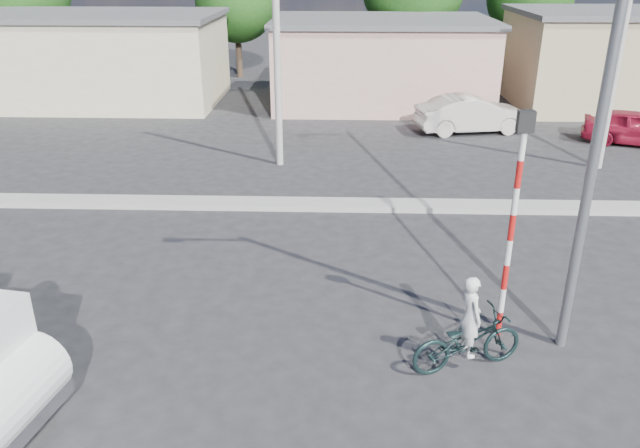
{
  "coord_description": "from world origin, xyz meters",
  "views": [
    {
      "loc": [
        0.12,
        -8.82,
        6.71
      ],
      "look_at": [
        -0.31,
        3.74,
        1.3
      ],
      "focal_mm": 35.0,
      "sensor_mm": 36.0,
      "label": 1
    }
  ],
  "objects_px": {
    "bicycle": "(467,341)",
    "car_cream": "(472,114)",
    "cyclist": "(468,331)",
    "car_red": "(637,128)",
    "streetlight": "(598,77)",
    "traffic_pole": "(514,209)"
  },
  "relations": [
    {
      "from": "car_red",
      "to": "streetlight",
      "type": "distance_m",
      "value": 16.17
    },
    {
      "from": "cyclist",
      "to": "car_cream",
      "type": "xyz_separation_m",
      "value": [
        3.11,
        16.16,
        0.0
      ]
    },
    {
      "from": "streetlight",
      "to": "car_red",
      "type": "bearing_deg",
      "value": 61.97
    },
    {
      "from": "car_cream",
      "to": "traffic_pole",
      "type": "xyz_separation_m",
      "value": [
        -2.29,
        -15.09,
        1.84
      ]
    },
    {
      "from": "traffic_pole",
      "to": "bicycle",
      "type": "bearing_deg",
      "value": -127.53
    },
    {
      "from": "cyclist",
      "to": "streetlight",
      "type": "relative_size",
      "value": 0.17
    },
    {
      "from": "car_cream",
      "to": "car_red",
      "type": "relative_size",
      "value": 1.17
    },
    {
      "from": "car_cream",
      "to": "car_red",
      "type": "distance_m",
      "value": 6.19
    },
    {
      "from": "bicycle",
      "to": "traffic_pole",
      "type": "bearing_deg",
      "value": -56.23
    },
    {
      "from": "car_cream",
      "to": "traffic_pole",
      "type": "relative_size",
      "value": 1.05
    },
    {
      "from": "cyclist",
      "to": "car_cream",
      "type": "height_order",
      "value": "car_cream"
    },
    {
      "from": "bicycle",
      "to": "traffic_pole",
      "type": "relative_size",
      "value": 0.47
    },
    {
      "from": "car_red",
      "to": "streetlight",
      "type": "bearing_deg",
      "value": 172.33
    },
    {
      "from": "cyclist",
      "to": "traffic_pole",
      "type": "height_order",
      "value": "traffic_pole"
    },
    {
      "from": "cyclist",
      "to": "car_red",
      "type": "distance_m",
      "value": 17.14
    },
    {
      "from": "cyclist",
      "to": "car_red",
      "type": "bearing_deg",
      "value": -50.72
    },
    {
      "from": "car_red",
      "to": "streetlight",
      "type": "relative_size",
      "value": 0.43
    },
    {
      "from": "bicycle",
      "to": "car_cream",
      "type": "bearing_deg",
      "value": -29.61
    },
    {
      "from": "bicycle",
      "to": "car_cream",
      "type": "xyz_separation_m",
      "value": [
        3.11,
        16.16,
        0.21
      ]
    },
    {
      "from": "cyclist",
      "to": "car_red",
      "type": "relative_size",
      "value": 0.38
    },
    {
      "from": "cyclist",
      "to": "car_red",
      "type": "height_order",
      "value": "cyclist"
    },
    {
      "from": "car_cream",
      "to": "streetlight",
      "type": "bearing_deg",
      "value": 164.41
    }
  ]
}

